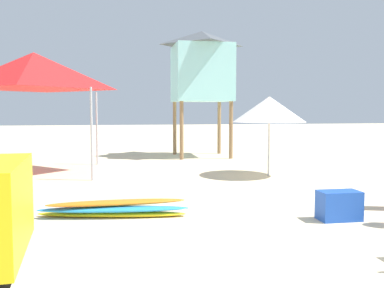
{
  "coord_description": "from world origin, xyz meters",
  "views": [
    {
      "loc": [
        -0.98,
        -3.86,
        1.53
      ],
      "look_at": [
        0.21,
        2.88,
        0.99
      ],
      "focal_mm": 40.77,
      "sensor_mm": 36.0,
      "label": 1
    }
  ],
  "objects_px": {
    "surfboard_pile": "(114,209)",
    "cooler_box": "(339,206)",
    "lifeguard_tower": "(202,66)",
    "beach_umbrella_left": "(269,109)",
    "popup_canopy": "(34,71)"
  },
  "relations": [
    {
      "from": "popup_canopy",
      "to": "lifeguard_tower",
      "type": "relative_size",
      "value": 0.72
    },
    {
      "from": "lifeguard_tower",
      "to": "beach_umbrella_left",
      "type": "xyz_separation_m",
      "value": [
        0.7,
        -4.4,
        -1.39
      ]
    },
    {
      "from": "lifeguard_tower",
      "to": "beach_umbrella_left",
      "type": "relative_size",
      "value": 2.21
    },
    {
      "from": "popup_canopy",
      "to": "beach_umbrella_left",
      "type": "height_order",
      "value": "popup_canopy"
    },
    {
      "from": "surfboard_pile",
      "to": "popup_canopy",
      "type": "relative_size",
      "value": 0.76
    },
    {
      "from": "popup_canopy",
      "to": "cooler_box",
      "type": "height_order",
      "value": "popup_canopy"
    },
    {
      "from": "surfboard_pile",
      "to": "popup_canopy",
      "type": "height_order",
      "value": "popup_canopy"
    },
    {
      "from": "lifeguard_tower",
      "to": "beach_umbrella_left",
      "type": "height_order",
      "value": "lifeguard_tower"
    },
    {
      "from": "lifeguard_tower",
      "to": "surfboard_pile",
      "type": "bearing_deg",
      "value": -110.1
    },
    {
      "from": "surfboard_pile",
      "to": "cooler_box",
      "type": "bearing_deg",
      "value": -13.27
    },
    {
      "from": "popup_canopy",
      "to": "cooler_box",
      "type": "xyz_separation_m",
      "value": [
        4.94,
        -5.47,
        -2.24
      ]
    },
    {
      "from": "beach_umbrella_left",
      "to": "lifeguard_tower",
      "type": "bearing_deg",
      "value": 99.05
    },
    {
      "from": "surfboard_pile",
      "to": "popup_canopy",
      "type": "distance_m",
      "value": 5.6
    },
    {
      "from": "surfboard_pile",
      "to": "beach_umbrella_left",
      "type": "bearing_deg",
      "value": 43.17
    },
    {
      "from": "lifeguard_tower",
      "to": "popup_canopy",
      "type": "bearing_deg",
      "value": -147.63
    }
  ]
}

